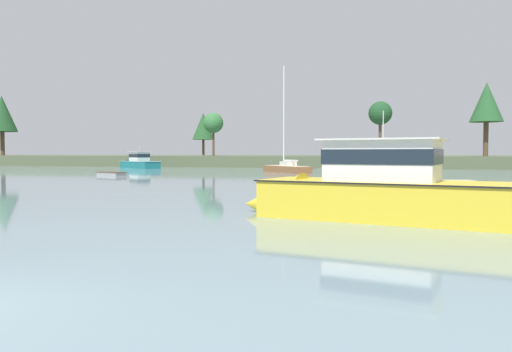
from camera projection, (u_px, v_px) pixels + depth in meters
far_shore_bank at (354, 160)px, 101.67m from camera, size 232.07×47.37×1.91m
cruiser_yellow at (363, 200)px, 18.75m from camera, size 10.94×5.14×5.01m
cruiser_teal at (137, 164)px, 81.64m from camera, size 9.79×7.97×4.55m
dinghy_grey at (111, 174)px, 54.10m from camera, size 3.86×2.76×0.58m
dinghy_red at (452, 184)px, 37.59m from camera, size 3.39×2.24×0.56m
sailboat_wood at (286, 170)px, 63.19m from camera, size 7.44×8.25×13.97m
shore_tree_center_left at (487, 103)px, 78.30m from camera, size 5.05×5.05×11.58m
shore_tree_center at (203, 126)px, 107.11m from camera, size 4.68×4.68×9.12m
shore_tree_right at (380, 114)px, 80.18m from camera, size 3.74×3.74×8.79m
shore_tree_inland_b at (213, 123)px, 88.35m from camera, size 3.53×3.53×7.59m
shore_tree_left at (2, 114)px, 109.59m from camera, size 6.42×6.42×13.06m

